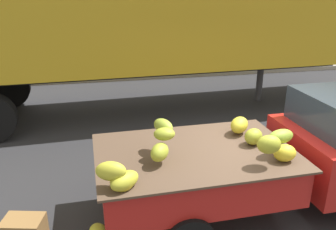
% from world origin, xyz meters
% --- Properties ---
extents(ground, '(220.00, 220.00, 0.00)m').
position_xyz_m(ground, '(0.00, 0.00, 0.00)').
color(ground, '#28282B').
extents(curb_strip, '(80.00, 0.80, 0.16)m').
position_xyz_m(curb_strip, '(0.00, 8.20, 0.08)').
color(curb_strip, gray).
rests_on(curb_strip, ground).
extents(pickup_truck, '(4.77, 1.89, 1.70)m').
position_xyz_m(pickup_truck, '(0.64, -0.00, 0.88)').
color(pickup_truck, '#B21E19').
rests_on(pickup_truck, ground).
extents(semi_trailer, '(12.10, 3.07, 3.95)m').
position_xyz_m(semi_trailer, '(-1.25, 4.71, 2.54)').
color(semi_trailer, gold).
rests_on(semi_trailer, ground).
extents(produce_crate, '(0.59, 0.47, 0.32)m').
position_xyz_m(produce_crate, '(-3.54, -0.02, 0.16)').
color(produce_crate, olive).
rests_on(produce_crate, ground).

